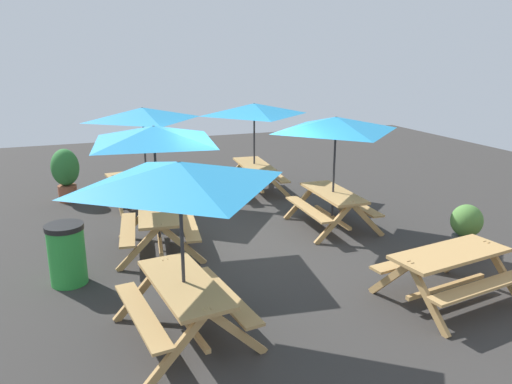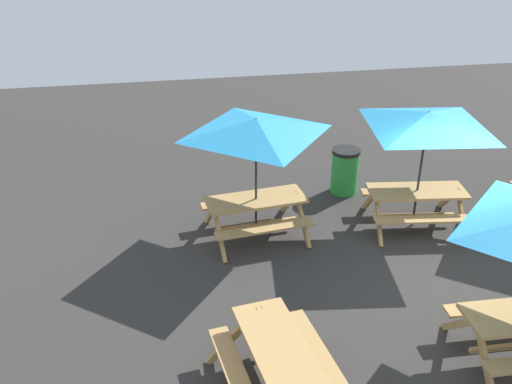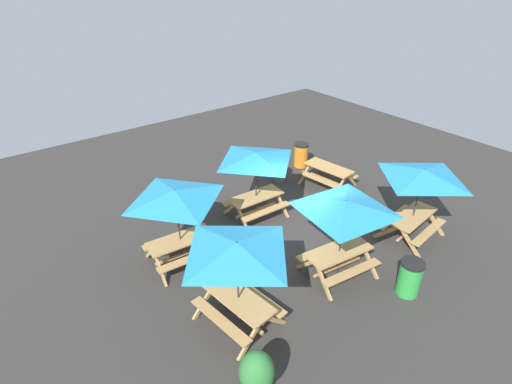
{
  "view_description": "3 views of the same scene",
  "coord_description": "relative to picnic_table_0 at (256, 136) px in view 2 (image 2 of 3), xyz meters",
  "views": [
    {
      "loc": [
        8.71,
        -2.96,
        3.53
      ],
      "look_at": [
        -0.03,
        0.33,
        0.9
      ],
      "focal_mm": 35.0,
      "sensor_mm": 36.0,
      "label": 1
    },
    {
      "loc": [
        4.71,
        7.12,
        5.64
      ],
      "look_at": [
        3.07,
        -1.8,
        0.9
      ],
      "focal_mm": 40.0,
      "sensor_mm": 36.0,
      "label": 2
    },
    {
      "loc": [
        -6.72,
        -6.81,
        7.29
      ],
      "look_at": [
        0.07,
        1.98,
        0.9
      ],
      "focal_mm": 28.0,
      "sensor_mm": 36.0,
      "label": 3
    }
  ],
  "objects": [
    {
      "name": "ground_plane",
      "position": [
        -3.07,
        1.8,
        -1.99
      ],
      "size": [
        24.38,
        24.38,
        0.0
      ],
      "primitive_type": "plane",
      "color": "#33302D",
      "rests_on": "ground"
    },
    {
      "name": "picnic_table_0",
      "position": [
        0.0,
        0.0,
        0.0
      ],
      "size": [
        2.22,
        2.22,
        2.34
      ],
      "rotation": [
        0.0,
        0.0,
        0.12
      ],
      "color": "tan",
      "rests_on": "ground"
    },
    {
      "name": "picnic_table_1",
      "position": [
        -3.02,
        0.2,
        0.0
      ],
      "size": [
        2.8,
        2.8,
        2.34
      ],
      "rotation": [
        0.0,
        0.0,
        -0.13
      ],
      "color": "tan",
      "rests_on": "ground"
    },
    {
      "name": "picnic_table_3",
      "position": [
        0.4,
        3.8,
        -1.43
      ],
      "size": [
        1.74,
        1.97,
        0.81
      ],
      "rotation": [
        0.0,
        0.0,
        1.71
      ],
      "color": "tan",
      "rests_on": "ground"
    },
    {
      "name": "trash_bin_green",
      "position": [
        -2.15,
        -1.38,
        -1.49
      ],
      "size": [
        0.59,
        0.59,
        0.98
      ],
      "color": "green",
      "rests_on": "ground"
    }
  ]
}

